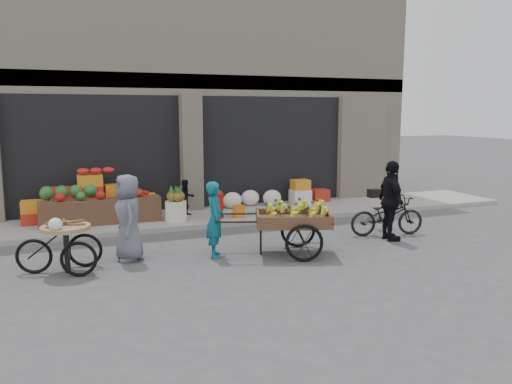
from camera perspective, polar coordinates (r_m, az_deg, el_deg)
name	(u,v)px	position (r m, az deg, el deg)	size (l,w,h in m)	color
ground	(257,263)	(9.34, 0.10, -8.17)	(80.00, 80.00, 0.00)	#424244
sidewalk	(201,217)	(13.11, -6.35, -2.89)	(18.00, 2.20, 0.12)	gray
building	(168,93)	(16.68, -10.04, 11.03)	(14.00, 6.45, 7.00)	beige
fruit_display	(100,198)	(12.90, -17.45, -0.69)	(3.10, 1.12, 1.24)	#B52819
pineapple_bin	(176,211)	(12.41, -9.14, -2.18)	(0.52, 0.52, 0.50)	silver
fire_hydrant	(219,203)	(12.60, -4.21, -1.29)	(0.22, 0.22, 0.71)	#A5140F
orange_bucket	(239,211)	(12.75, -1.98, -2.22)	(0.32, 0.32, 0.30)	orange
right_bay_goods	(283,195)	(14.46, 3.09, -0.31)	(3.35, 0.60, 0.70)	silver
seated_person	(186,198)	(13.03, -7.99, -0.65)	(0.45, 0.35, 0.93)	black
banana_cart	(290,217)	(9.77, 3.95, -2.92)	(2.62, 1.69, 1.02)	brown
vendor_woman	(215,219)	(9.63, -4.69, -3.14)	(0.54, 0.35, 1.47)	#0E5A6E
tricycle_cart	(66,241)	(9.31, -20.92, -5.24)	(1.46, 1.00, 0.95)	#9E7F51
vendor_grey	(128,218)	(9.67, -14.38, -2.85)	(0.80, 0.52, 1.64)	slate
bicycle	(387,216)	(11.70, 14.73, -2.64)	(0.60, 1.72, 0.90)	black
cyclist	(391,201)	(11.19, 15.18, -0.98)	(1.02, 0.43, 1.75)	black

